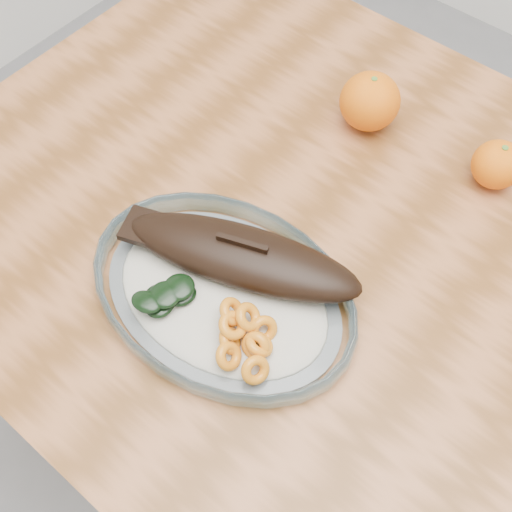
{
  "coord_description": "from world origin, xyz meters",
  "views": [
    {
      "loc": [
        0.14,
        -0.4,
        1.41
      ],
      "look_at": [
        -0.11,
        -0.09,
        0.77
      ],
      "focal_mm": 45.0,
      "sensor_mm": 36.0,
      "label": 1
    }
  ],
  "objects_px": {
    "dining_table": "(363,306)",
    "orange_left": "(370,101)",
    "orange_right": "(497,165)",
    "plated_meal": "(224,289)"
  },
  "relations": [
    {
      "from": "plated_meal",
      "to": "orange_left",
      "type": "distance_m",
      "value": 0.34
    },
    {
      "from": "dining_table",
      "to": "orange_left",
      "type": "height_order",
      "value": "orange_left"
    },
    {
      "from": "plated_meal",
      "to": "orange_left",
      "type": "bearing_deg",
      "value": 89.59
    },
    {
      "from": "orange_left",
      "to": "orange_right",
      "type": "distance_m",
      "value": 0.18
    },
    {
      "from": "orange_left",
      "to": "orange_right",
      "type": "xyz_separation_m",
      "value": [
        0.18,
        0.02,
        -0.01
      ]
    },
    {
      "from": "dining_table",
      "to": "orange_right",
      "type": "bearing_deg",
      "value": 78.73
    },
    {
      "from": "dining_table",
      "to": "orange_right",
      "type": "relative_size",
      "value": 18.62
    },
    {
      "from": "dining_table",
      "to": "orange_right",
      "type": "distance_m",
      "value": 0.25
    },
    {
      "from": "orange_left",
      "to": "orange_right",
      "type": "bearing_deg",
      "value": 5.53
    },
    {
      "from": "plated_meal",
      "to": "orange_left",
      "type": "relative_size",
      "value": 7.73
    }
  ]
}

